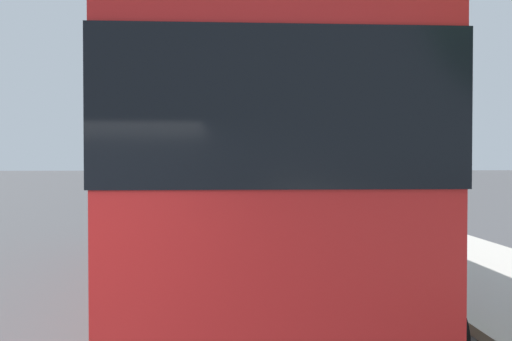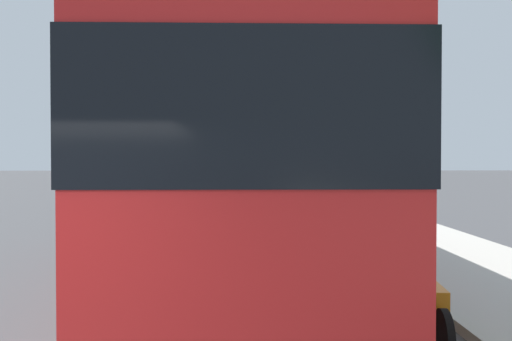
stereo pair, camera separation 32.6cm
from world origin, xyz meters
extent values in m
cube|color=#B2ADA3|center=(10.00, -6.32, 0.07)|extent=(110.00, 3.60, 0.14)
cube|color=silver|center=(10.00, 0.00, 0.00)|extent=(110.00, 0.16, 0.01)
cube|color=red|center=(7.62, -1.81, 1.90)|extent=(11.65, 2.54, 3.11)
cube|color=black|center=(7.62, -1.81, 2.56)|extent=(11.69, 2.58, 1.10)
cube|color=orange|center=(7.62, -1.81, 0.60)|extent=(11.68, 2.57, 0.16)
cylinder|color=black|center=(11.35, -0.64, 0.50)|extent=(1.00, 0.30, 1.00)
cylinder|color=black|center=(11.35, -2.97, 0.50)|extent=(1.00, 0.30, 1.00)
cylinder|color=black|center=(3.90, -0.64, 0.50)|extent=(1.00, 0.30, 1.00)
cylinder|color=black|center=(3.90, -2.98, 0.50)|extent=(1.00, 0.30, 1.00)
cylinder|color=black|center=(5.51, -4.09, 0.31)|extent=(0.62, 0.14, 0.62)
cylinder|color=black|center=(3.89, -3.93, 0.31)|extent=(0.62, 0.14, 0.62)
cube|color=orange|center=(4.70, -4.01, 0.56)|extent=(1.24, 0.36, 0.37)
cylinder|color=#4C4C51|center=(5.39, -4.08, 0.91)|extent=(0.06, 0.06, 0.70)
cube|color=black|center=(22.84, -1.97, 0.55)|extent=(4.16, 2.09, 0.74)
cube|color=black|center=(22.82, -1.97, 1.19)|extent=(2.27, 1.83, 0.53)
cylinder|color=black|center=(24.23, -1.21, 0.32)|extent=(0.65, 0.26, 0.64)
cylinder|color=black|center=(24.13, -2.90, 0.32)|extent=(0.65, 0.26, 0.64)
cylinder|color=black|center=(21.56, -1.05, 0.32)|extent=(0.65, 0.26, 0.64)
cylinder|color=black|center=(21.46, -2.74, 0.32)|extent=(0.65, 0.26, 0.64)
cube|color=red|center=(32.17, -1.77, 0.57)|extent=(4.56, 2.04, 0.78)
cube|color=black|center=(32.02, -1.76, 1.24)|extent=(2.35, 1.82, 0.57)
cylinder|color=black|center=(33.68, -0.95, 0.32)|extent=(0.65, 0.24, 0.64)
cylinder|color=black|center=(33.63, -2.69, 0.32)|extent=(0.65, 0.24, 0.64)
cylinder|color=black|center=(30.71, -0.85, 0.32)|extent=(0.65, 0.24, 0.64)
cylinder|color=black|center=(30.66, -2.59, 0.32)|extent=(0.65, 0.24, 0.64)
cube|color=gray|center=(45.35, 1.56, 0.56)|extent=(4.03, 1.94, 0.75)
cube|color=black|center=(45.55, 1.56, 1.18)|extent=(2.19, 1.75, 0.50)
cylinder|color=black|center=(44.06, 0.68, 0.32)|extent=(0.64, 0.23, 0.64)
cylinder|color=black|center=(44.02, 2.38, 0.32)|extent=(0.64, 0.23, 0.64)
cylinder|color=black|center=(46.69, 0.74, 0.32)|extent=(0.64, 0.23, 0.64)
cylinder|color=black|center=(46.65, 2.44, 0.32)|extent=(0.64, 0.23, 0.64)
camera|label=1|loc=(-1.77, -1.44, 2.21)|focal=37.91mm
camera|label=2|loc=(-1.78, -1.76, 2.21)|focal=37.91mm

